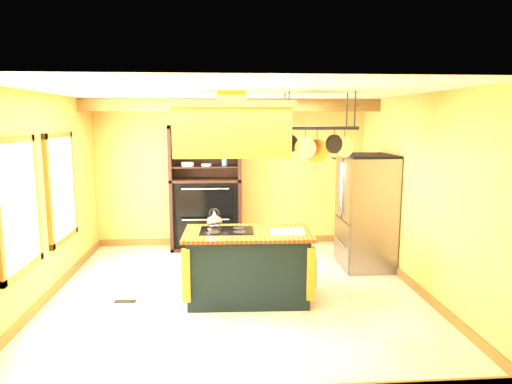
{
  "coord_description": "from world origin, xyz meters",
  "views": [
    {
      "loc": [
        -0.17,
        -6.01,
        2.36
      ],
      "look_at": [
        0.29,
        0.3,
        1.35
      ],
      "focal_mm": 32.0,
      "sensor_mm": 36.0,
      "label": 1
    }
  ],
  "objects": [
    {
      "name": "floor",
      "position": [
        0.0,
        0.0,
        0.0
      ],
      "size": [
        5.0,
        5.0,
        0.0
      ],
      "primitive_type": "plane",
      "color": "beige",
      "rests_on": "ground"
    },
    {
      "name": "ceiling",
      "position": [
        0.0,
        0.0,
        2.7
      ],
      "size": [
        5.0,
        5.0,
        0.0
      ],
      "primitive_type": "plane",
      "rotation": [
        3.14,
        0.0,
        0.0
      ],
      "color": "white",
      "rests_on": "wall_back"
    },
    {
      "name": "wall_back",
      "position": [
        0.0,
        2.5,
        1.35
      ],
      "size": [
        5.0,
        0.02,
        2.7
      ],
      "primitive_type": "cube",
      "color": "gold",
      "rests_on": "floor"
    },
    {
      "name": "wall_front",
      "position": [
        0.0,
        -2.5,
        1.35
      ],
      "size": [
        5.0,
        0.02,
        2.7
      ],
      "primitive_type": "cube",
      "color": "gold",
      "rests_on": "floor"
    },
    {
      "name": "wall_left",
      "position": [
        -2.5,
        0.0,
        1.35
      ],
      "size": [
        0.02,
        5.0,
        2.7
      ],
      "primitive_type": "cube",
      "color": "gold",
      "rests_on": "floor"
    },
    {
      "name": "wall_right",
      "position": [
        2.5,
        0.0,
        1.35
      ],
      "size": [
        0.02,
        5.0,
        2.7
      ],
      "primitive_type": "cube",
      "color": "gold",
      "rests_on": "floor"
    },
    {
      "name": "ceiling_beam",
      "position": [
        0.0,
        1.7,
        2.59
      ],
      "size": [
        5.0,
        0.15,
        0.2
      ],
      "primitive_type": "cube",
      "color": "olive",
      "rests_on": "ceiling"
    },
    {
      "name": "window_near",
      "position": [
        -2.47,
        -0.8,
        1.4
      ],
      "size": [
        0.06,
        1.06,
        1.56
      ],
      "color": "olive",
      "rests_on": "wall_left"
    },
    {
      "name": "window_far",
      "position": [
        -2.47,
        0.6,
        1.4
      ],
      "size": [
        0.06,
        1.06,
        1.56
      ],
      "color": "olive",
      "rests_on": "wall_left"
    },
    {
      "name": "kitchen_island",
      "position": [
        0.15,
        -0.26,
        0.47
      ],
      "size": [
        1.68,
        0.97,
        1.11
      ],
      "rotation": [
        0.0,
        0.0,
        -0.03
      ],
      "color": "black",
      "rests_on": "floor"
    },
    {
      "name": "range_hood",
      "position": [
        -0.05,
        -0.27,
        2.26
      ],
      "size": [
        1.49,
        0.84,
        0.8
      ],
      "color": "#B2922C",
      "rests_on": "ceiling"
    },
    {
      "name": "pot_rack",
      "position": [
        1.05,
        -0.26,
        2.15
      ],
      "size": [
        0.98,
        0.45,
        0.9
      ],
      "color": "black",
      "rests_on": "ceiling"
    },
    {
      "name": "refrigerator",
      "position": [
        2.1,
        0.96,
        0.87
      ],
      "size": [
        0.77,
        0.91,
        1.78
      ],
      "color": "gray",
      "rests_on": "floor"
    },
    {
      "name": "hutch",
      "position": [
        -0.48,
        2.26,
        0.88
      ],
      "size": [
        1.28,
        0.58,
        2.26
      ],
      "color": "black",
      "rests_on": "floor"
    },
    {
      "name": "floor_register",
      "position": [
        -1.46,
        -0.24,
        0.01
      ],
      "size": [
        0.29,
        0.14,
        0.01
      ],
      "primitive_type": "cube",
      "rotation": [
        0.0,
        0.0,
        -0.06
      ],
      "color": "black",
      "rests_on": "floor"
    }
  ]
}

